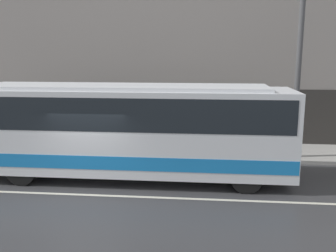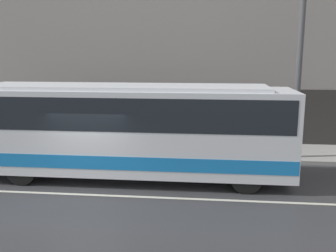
# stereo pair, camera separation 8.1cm
# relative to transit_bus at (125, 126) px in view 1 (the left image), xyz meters

# --- Properties ---
(ground_plane) EXTENTS (60.00, 60.00, 0.00)m
(ground_plane) POSITION_rel_transit_bus_xyz_m (-0.97, -1.77, -1.86)
(ground_plane) COLOR #38383A
(sidewalk) EXTENTS (60.00, 2.93, 0.15)m
(sidewalk) POSITION_rel_transit_bus_xyz_m (-0.97, 3.70, -1.79)
(sidewalk) COLOR #A09E99
(sidewalk) RESTS_ON ground_plane
(building_facade) EXTENTS (60.00, 0.35, 10.86)m
(building_facade) POSITION_rel_transit_bus_xyz_m (-0.97, 5.30, 3.37)
(building_facade) COLOR gray
(building_facade) RESTS_ON ground_plane
(lane_stripe) EXTENTS (54.00, 0.14, 0.01)m
(lane_stripe) POSITION_rel_transit_bus_xyz_m (-0.97, -1.77, -1.86)
(lane_stripe) COLOR beige
(lane_stripe) RESTS_ON ground_plane
(transit_bus) EXTENTS (11.46, 2.51, 3.31)m
(transit_bus) POSITION_rel_transit_bus_xyz_m (0.00, 0.00, 0.00)
(transit_bus) COLOR silver
(transit_bus) RESTS_ON ground_plane
(utility_pole_near) EXTENTS (0.22, 0.22, 7.16)m
(utility_pole_near) POSITION_rel_transit_bus_xyz_m (6.44, 2.85, 1.87)
(utility_pole_near) COLOR #4C4C4F
(utility_pole_near) RESTS_ON sidewalk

